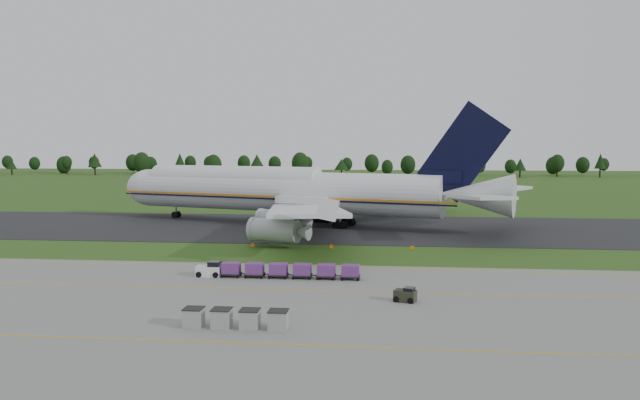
# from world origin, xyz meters

# --- Properties ---
(ground) EXTENTS (600.00, 600.00, 0.00)m
(ground) POSITION_xyz_m (0.00, 0.00, 0.00)
(ground) COLOR #294B16
(ground) RESTS_ON ground
(apron) EXTENTS (300.00, 52.00, 0.06)m
(apron) POSITION_xyz_m (0.00, -34.00, 0.03)
(apron) COLOR slate
(apron) RESTS_ON ground
(taxiway) EXTENTS (300.00, 40.00, 0.08)m
(taxiway) POSITION_xyz_m (0.00, 28.00, 0.04)
(taxiway) COLOR black
(taxiway) RESTS_ON ground
(apron_markings) EXTENTS (300.00, 30.20, 0.01)m
(apron_markings) POSITION_xyz_m (0.00, -26.98, 0.06)
(apron_markings) COLOR #CB9C0B
(apron_markings) RESTS_ON apron
(tree_line) EXTENTS (527.15, 20.78, 11.77)m
(tree_line) POSITION_xyz_m (-12.82, 220.83, 6.40)
(tree_line) COLOR black
(tree_line) RESTS_ON ground
(aircraft) EXTENTS (81.01, 75.47, 22.76)m
(aircraft) POSITION_xyz_m (-8.02, 32.38, 6.50)
(aircraft) COLOR silver
(aircraft) RESTS_ON ground
(baggage_train) EXTENTS (19.02, 1.73, 1.66)m
(baggage_train) POSITION_xyz_m (-2.02, -16.26, 0.96)
(baggage_train) COLOR white
(baggage_train) RESTS_ON apron
(utility_cart) EXTENTS (2.36, 1.84, 1.14)m
(utility_cart) POSITION_xyz_m (12.51, -25.74, 0.61)
(utility_cart) COLOR #2C2E20
(utility_cart) RESTS_ON apron
(uld_row) EXTENTS (8.83, 1.63, 1.61)m
(uld_row) POSITION_xyz_m (-1.84, -36.12, 0.87)
(uld_row) COLOR gray
(uld_row) RESTS_ON apron
(edge_markers) EXTENTS (24.20, 0.30, 0.60)m
(edge_markers) POSITION_xyz_m (2.63, 4.89, 0.27)
(edge_markers) COLOR orange
(edge_markers) RESTS_ON ground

